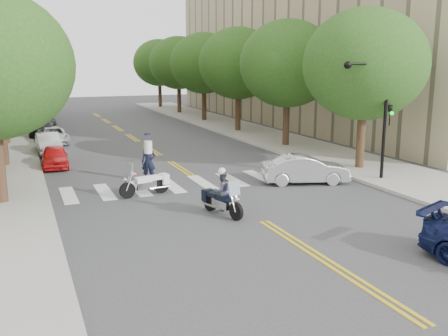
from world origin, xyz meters
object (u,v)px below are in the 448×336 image
motorcycle_police (221,194)px  motorcycle_parked (149,183)px  convertible (305,169)px  officer_standing (149,162)px

motorcycle_police → motorcycle_parked: (-1.82, 3.88, -0.29)m
motorcycle_parked → convertible: motorcycle_parked is taller
motorcycle_police → motorcycle_parked: 4.29m
motorcycle_parked → convertible: (7.42, -0.77, 0.16)m
motorcycle_police → officer_standing: 6.54m
motorcycle_police → motorcycle_parked: bearing=-80.6°
convertible → motorcycle_police: bearing=136.8°
motorcycle_parked → officer_standing: (0.64, 2.55, 0.42)m
motorcycle_police → convertible: 6.40m
motorcycle_police → convertible: bearing=-166.7°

